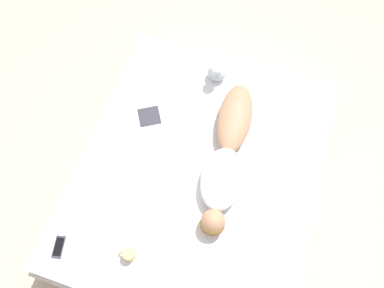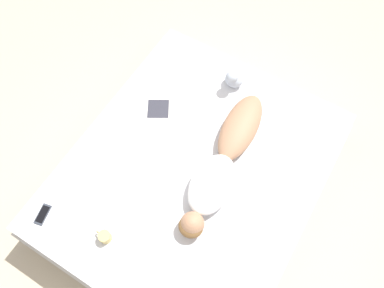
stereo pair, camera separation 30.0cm
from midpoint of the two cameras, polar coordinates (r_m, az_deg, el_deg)
The scene contains 7 objects.
ground_plane at distance 3.43m, azimuth 2.75°, elevation -7.01°, with size 12.00×12.00×0.00m, color #B7A88E.
bed at distance 3.20m, azimuth 2.93°, elevation -5.62°, with size 1.94×2.31×0.48m.
person at distance 2.92m, azimuth 7.67°, elevation -3.05°, with size 0.39×1.33×0.18m.
open_magazine at distance 3.21m, azimuth -0.13°, elevation 5.07°, with size 0.61×0.51×0.01m.
coffee_mug at distance 2.81m, azimuth -10.13°, elevation -14.06°, with size 0.12×0.09×0.09m.
cell_phone at distance 3.00m, azimuth -19.16°, elevation -10.41°, with size 0.10×0.17×0.01m.
plush_toy at distance 3.31m, azimuth 8.99°, elevation 9.60°, with size 0.16×0.18×0.22m.
Camera 2 is at (-0.57, 0.98, 3.24)m, focal length 35.00 mm.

